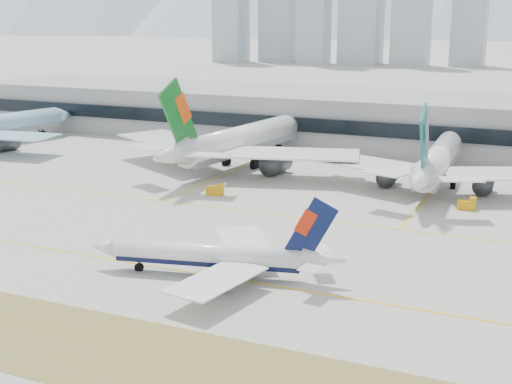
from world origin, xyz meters
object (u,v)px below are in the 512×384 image
at_px(widebody_cathay, 437,163).
at_px(terminal, 384,120).
at_px(widebody_eva, 238,142).
at_px(taxiing_airliner, 217,256).

bearing_deg(widebody_cathay, terminal, 23.60).
bearing_deg(widebody_cathay, widebody_eva, 85.67).
bearing_deg(taxiing_airliner, terminal, -100.15).
distance_m(widebody_eva, terminal, 54.65).
relative_size(taxiing_airliner, terminal, 0.14).
relative_size(widebody_eva, widebody_cathay, 1.13).
bearing_deg(taxiing_airliner, widebody_cathay, -118.10).
bearing_deg(widebody_eva, widebody_cathay, -85.07).
relative_size(taxiing_airliner, widebody_eva, 0.56).
distance_m(widebody_cathay, terminal, 55.33).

